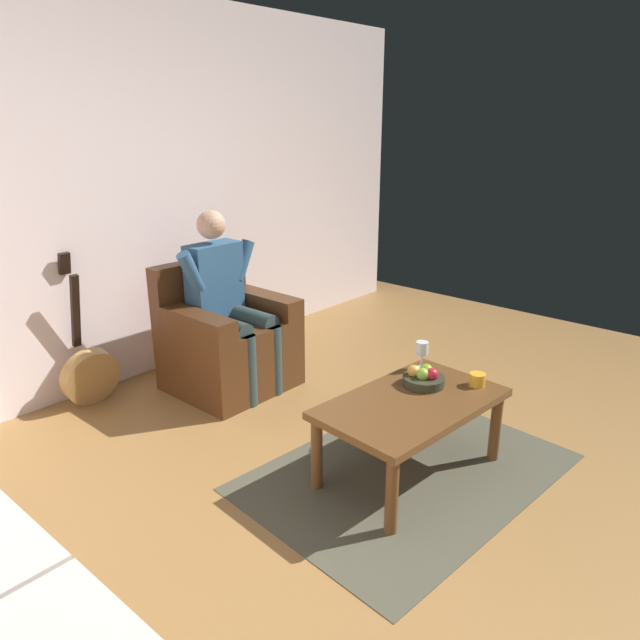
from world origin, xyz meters
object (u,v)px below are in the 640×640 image
at_px(coffee_table, 411,411).
at_px(candle_jar, 477,380).
at_px(fruit_bowl, 424,378).
at_px(guitar, 89,371).
at_px(armchair, 227,342).
at_px(wine_glass_near, 422,350).
at_px(person_seated, 227,298).

relative_size(coffee_table, candle_jar, 11.92).
bearing_deg(fruit_bowl, candle_jar, 129.79).
xyz_separation_m(guitar, fruit_bowl, (-0.89, 1.99, 0.25)).
xyz_separation_m(coffee_table, fruit_bowl, (-0.20, -0.05, 0.10)).
height_order(armchair, coffee_table, armchair).
bearing_deg(candle_jar, guitar, -64.09).
relative_size(armchair, wine_glass_near, 5.25).
relative_size(coffee_table, wine_glass_near, 6.22).
distance_m(coffee_table, guitar, 2.16).
bearing_deg(guitar, person_seated, 147.87).
xyz_separation_m(coffee_table, wine_glass_near, (-0.38, -0.18, 0.18)).
height_order(coffee_table, wine_glass_near, wine_glass_near).
xyz_separation_m(armchair, wine_glass_near, (-0.28, 1.40, 0.23)).
bearing_deg(candle_jar, coffee_table, -23.78).
bearing_deg(coffee_table, candle_jar, 156.22).
relative_size(coffee_table, guitar, 1.02).
xyz_separation_m(coffee_table, candle_jar, (-0.38, 0.17, 0.10)).
bearing_deg(person_seated, guitar, -32.19).
xyz_separation_m(armchair, person_seated, (-0.00, 0.03, 0.33)).
height_order(coffee_table, candle_jar, candle_jar).
height_order(fruit_bowl, candle_jar, fruit_bowl).
bearing_deg(fruit_bowl, guitar, -65.92).
bearing_deg(guitar, wine_glass_near, 119.81).
distance_m(armchair, candle_jar, 1.78).
distance_m(person_seated, guitar, 1.02).
relative_size(wine_glass_near, fruit_bowl, 0.74).
height_order(wine_glass_near, candle_jar, wine_glass_near).
xyz_separation_m(wine_glass_near, fruit_bowl, (0.18, 0.13, -0.07)).
height_order(person_seated, fruit_bowl, person_seated).
xyz_separation_m(wine_glass_near, candle_jar, (-0.01, 0.35, -0.08)).
bearing_deg(coffee_table, fruit_bowl, -164.49).
distance_m(person_seated, wine_glass_near, 1.40).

